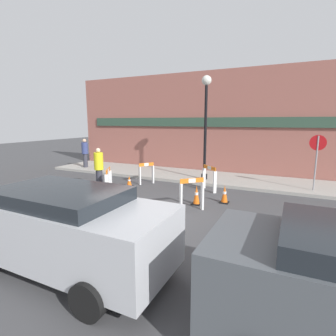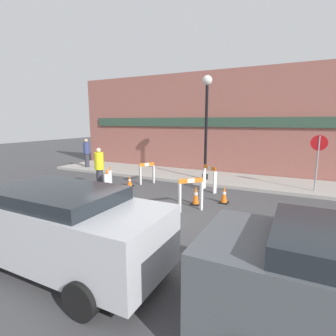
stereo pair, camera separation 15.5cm
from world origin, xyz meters
name	(u,v)px [view 1 (the left image)]	position (x,y,z in m)	size (l,w,h in m)	color
ground_plane	(146,217)	(0.00, 0.00, 0.00)	(60.00, 60.00, 0.00)	#424244
sidewalk_slab	(207,177)	(0.00, 5.99, 0.07)	(18.00, 2.98, 0.13)	#9E9B93
storefront_facade	(217,123)	(0.00, 7.55, 2.75)	(18.00, 0.22, 5.50)	#93564C
streetlamp_post	(206,113)	(0.09, 5.27, 3.20)	(0.44, 0.44, 4.73)	black
stop_sign	(317,154)	(4.66, 5.20, 1.61)	(0.60, 0.06, 2.20)	gray
barricade_0	(109,182)	(-2.40, 1.27, 0.59)	(0.52, 0.79, 1.10)	white
barricade_1	(192,193)	(1.01, 1.16, 0.58)	(0.67, 0.66, 1.08)	white
barricade_2	(209,177)	(0.77, 3.83, 0.57)	(0.77, 0.70, 1.04)	white
barricade_3	(146,173)	(-2.18, 3.73, 0.52)	(0.52, 0.67, 0.98)	white
traffic_cone_0	(225,194)	(1.76, 2.44, 0.31)	(0.30, 0.30, 0.65)	black
traffic_cone_1	(129,181)	(-2.61, 2.95, 0.23)	(0.30, 0.30, 0.48)	black
traffic_cone_2	(196,195)	(0.93, 1.84, 0.33)	(0.30, 0.30, 0.68)	black
person_worker	(99,168)	(-3.45, 1.99, 0.94)	(0.42, 0.42, 1.76)	#33333D
person_pedestrian	(85,152)	(-7.33, 5.32, 1.04)	(0.50, 0.50, 1.69)	#33333D
parked_car_1	(62,224)	(-0.03, -3.09, 0.92)	(4.37, 1.86, 1.63)	#B7BABF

